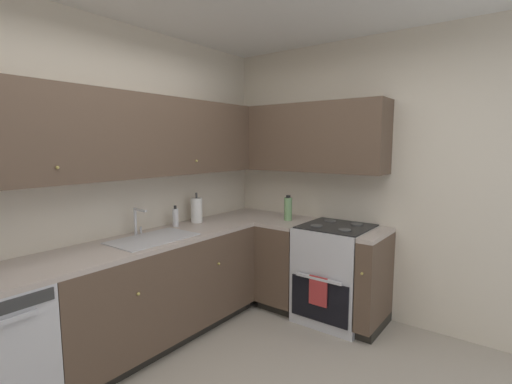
# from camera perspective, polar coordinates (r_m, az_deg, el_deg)

# --- Properties ---
(wall_back) EXTENTS (3.98, 0.05, 2.63)m
(wall_back) POSITION_cam_1_polar(r_m,az_deg,el_deg) (3.15, -24.90, 0.59)
(wall_back) COLOR beige
(wall_back) RESTS_ON ground_plane
(wall_right) EXTENTS (0.05, 3.30, 2.63)m
(wall_right) POSITION_cam_1_polar(r_m,az_deg,el_deg) (3.63, 18.55, 1.70)
(wall_right) COLOR beige
(wall_right) RESTS_ON ground_plane
(lower_cabinets_back) EXTENTS (1.86, 0.62, 0.86)m
(lower_cabinets_back) POSITION_cam_1_polar(r_m,az_deg,el_deg) (3.31, -14.85, -14.43)
(lower_cabinets_back) COLOR brown
(lower_cabinets_back) RESTS_ON ground_plane
(countertop_back) EXTENTS (3.07, 0.60, 0.03)m
(countertop_back) POSITION_cam_1_polar(r_m,az_deg,el_deg) (3.17, -15.11, -7.03)
(countertop_back) COLOR #B7A89E
(countertop_back) RESTS_ON lower_cabinets_back
(lower_cabinets_right) EXTENTS (0.62, 1.17, 0.86)m
(lower_cabinets_right) POSITION_cam_1_polar(r_m,az_deg,el_deg) (3.75, 8.13, -11.67)
(lower_cabinets_right) COLOR brown
(lower_cabinets_right) RESTS_ON ground_plane
(countertop_right) EXTENTS (0.60, 1.17, 0.03)m
(countertop_right) POSITION_cam_1_polar(r_m,az_deg,el_deg) (3.62, 8.23, -5.07)
(countertop_right) COLOR #B7A89E
(countertop_right) RESTS_ON lower_cabinets_right
(oven_range) EXTENTS (0.68, 0.62, 1.04)m
(oven_range) POSITION_cam_1_polar(r_m,az_deg,el_deg) (3.63, 12.16, -12.00)
(oven_range) COLOR silver
(oven_range) RESTS_ON ground_plane
(upper_cabinets_back) EXTENTS (2.75, 0.34, 0.66)m
(upper_cabinets_back) POSITION_cam_1_polar(r_m,az_deg,el_deg) (3.10, -19.60, 8.13)
(upper_cabinets_back) COLOR brown
(upper_cabinets_right) EXTENTS (0.32, 1.71, 0.66)m
(upper_cabinets_right) POSITION_cam_1_polar(r_m,az_deg,el_deg) (3.76, 6.92, 8.28)
(upper_cabinets_right) COLOR brown
(sink) EXTENTS (0.67, 0.40, 0.10)m
(sink) POSITION_cam_1_polar(r_m,az_deg,el_deg) (3.12, -15.55, -7.70)
(sink) COLOR #B7B7BC
(sink) RESTS_ON countertop_back
(faucet) EXTENTS (0.07, 0.16, 0.23)m
(faucet) POSITION_cam_1_polar(r_m,az_deg,el_deg) (3.25, -17.84, -4.01)
(faucet) COLOR silver
(faucet) RESTS_ON countertop_back
(soap_bottle) EXTENTS (0.05, 0.05, 0.20)m
(soap_bottle) POSITION_cam_1_polar(r_m,az_deg,el_deg) (3.51, -12.31, -3.83)
(soap_bottle) COLOR silver
(soap_bottle) RESTS_ON countertop_back
(paper_towel_roll) EXTENTS (0.11, 0.11, 0.30)m
(paper_towel_roll) POSITION_cam_1_polar(r_m,az_deg,el_deg) (3.65, -9.14, -2.77)
(paper_towel_roll) COLOR white
(paper_towel_roll) RESTS_ON countertop_back
(oil_bottle) EXTENTS (0.08, 0.08, 0.25)m
(oil_bottle) POSITION_cam_1_polar(r_m,az_deg,el_deg) (3.72, 4.97, -2.57)
(oil_bottle) COLOR #729E66
(oil_bottle) RESTS_ON countertop_right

